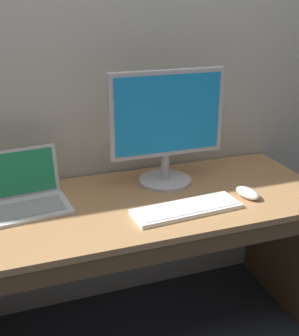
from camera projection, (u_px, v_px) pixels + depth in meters
ground_plane at (133, 334)px, 2.06m from camera, size 14.00×14.00×0.00m
back_wall at (103, 11)px, 1.84m from camera, size 5.02×0.04×2.91m
desk at (133, 250)px, 1.87m from camera, size 1.71×0.67×0.71m
laptop_silver at (27, 196)px, 1.74m from camera, size 0.34×0.29×0.22m
external_monitor at (167, 124)px, 1.86m from camera, size 0.52×0.24×0.52m
wired_keyboard at (187, 209)px, 1.71m from camera, size 0.45×0.17×0.02m
computer_mouse at (247, 193)px, 1.82m from camera, size 0.09×0.13×0.04m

